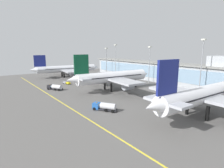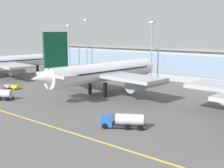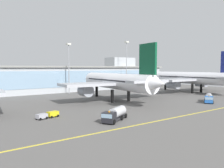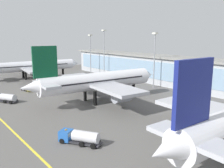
% 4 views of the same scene
% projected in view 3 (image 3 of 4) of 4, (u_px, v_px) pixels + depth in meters
% --- Properties ---
extents(ground_plane, '(184.16, 184.16, 0.00)m').
position_uv_depth(ground_plane, '(126.00, 105.00, 74.53)').
color(ground_plane, '#5B5956').
extents(taxiway_centreline_stripe, '(147.33, 0.50, 0.01)m').
position_uv_depth(taxiway_centreline_stripe, '(183.00, 116.00, 56.88)').
color(taxiway_centreline_stripe, yellow).
rests_on(taxiway_centreline_stripe, ground).
extents(terminal_building, '(134.54, 14.00, 18.10)m').
position_uv_depth(terminal_building, '(64.00, 78.00, 115.84)').
color(terminal_building, '#ADB2B7').
rests_on(terminal_building, ground).
extents(airliner_near_right, '(41.11, 49.67, 19.10)m').
position_uv_depth(airliner_near_right, '(116.00, 82.00, 82.33)').
color(airliner_near_right, black).
rests_on(airliner_near_right, ground).
extents(airliner_far_right, '(39.28, 52.77, 19.05)m').
position_uv_depth(airliner_far_right, '(191.00, 78.00, 111.40)').
color(airliner_far_right, black).
rests_on(airliner_far_right, ground).
extents(fuel_tanker_truck, '(9.00, 6.76, 2.90)m').
position_uv_depth(fuel_tanker_truck, '(209.00, 98.00, 79.25)').
color(fuel_tanker_truck, black).
rests_on(fuel_tanker_truck, ground).
extents(baggage_tug_near, '(9.07, 6.57, 2.90)m').
position_uv_depth(baggage_tug_near, '(115.00, 114.00, 51.51)').
color(baggage_tug_near, black).
rests_on(baggage_tug_near, ground).
extents(service_truck_far, '(5.80, 2.98, 1.40)m').
position_uv_depth(service_truck_far, '(48.00, 115.00, 54.35)').
color(service_truck_far, black).
rests_on(service_truck_far, ground).
extents(apron_light_mast_centre, '(1.80, 1.80, 23.22)m').
position_uv_depth(apron_light_mast_centre, '(69.00, 61.00, 105.45)').
color(apron_light_mast_centre, gray).
rests_on(apron_light_mast_centre, ground).
extents(apron_light_mast_far_east, '(1.80, 1.80, 26.37)m').
position_uv_depth(apron_light_mast_far_east, '(127.00, 59.00, 124.70)').
color(apron_light_mast_far_east, gray).
rests_on(apron_light_mast_far_east, ground).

